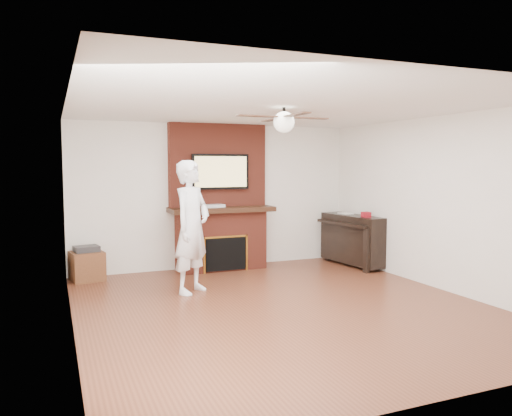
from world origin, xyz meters
name	(u,v)px	position (x,y,z in m)	size (l,w,h in m)	color
room_shell	(284,209)	(0.00, 0.00, 1.25)	(5.36, 5.86, 2.86)	#562A19
fireplace	(220,211)	(0.00, 2.55, 1.00)	(1.78, 0.64, 2.50)	maroon
tv	(220,172)	(0.00, 2.50, 1.68)	(1.00, 0.08, 0.60)	black
ceiling_fan	(284,121)	(0.00, 0.00, 2.33)	(1.21, 1.21, 0.31)	black
person	(192,227)	(-0.87, 1.15, 0.93)	(0.68, 0.45, 1.86)	white
side_table	(87,265)	(-2.20, 2.48, 0.25)	(0.55, 0.55, 0.54)	#5A3119
piano	(353,239)	(2.28, 1.90, 0.48)	(0.66, 1.42, 0.99)	black
cable_box	(214,206)	(-0.14, 2.45, 1.10)	(0.34, 0.20, 0.05)	silver
candle_orange	(219,267)	(-0.10, 2.32, 0.07)	(0.08, 0.08, 0.14)	orange
candle_green	(218,268)	(-0.11, 2.34, 0.05)	(0.07, 0.07, 0.10)	#46772F
candle_blue	(229,267)	(0.11, 2.39, 0.04)	(0.06, 0.06, 0.09)	#2D5C89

